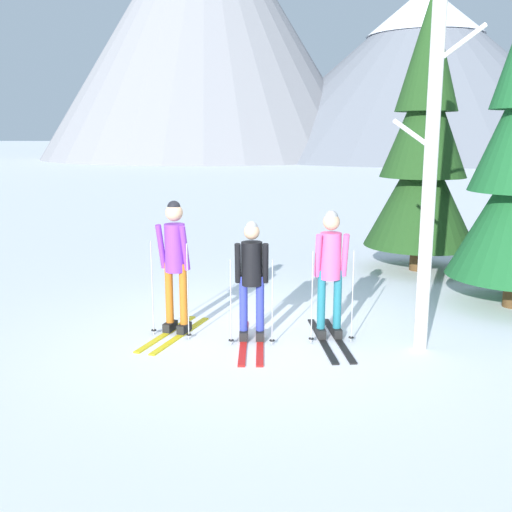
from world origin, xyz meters
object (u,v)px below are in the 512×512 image
at_px(skier_in_black, 252,275).
at_px(skier_in_pink, 330,267).
at_px(pine_tree_mid, 424,149).
at_px(skier_in_purple, 175,260).
at_px(birch_tree_tall, 431,151).

height_order(skier_in_black, skier_in_pink, skier_in_pink).
bearing_deg(pine_tree_mid, skier_in_purple, -130.26).
distance_m(skier_in_purple, pine_tree_mid, 6.04).
height_order(skier_in_pink, pine_tree_mid, pine_tree_mid).
distance_m(pine_tree_mid, birch_tree_tall, 4.67).
bearing_deg(skier_in_purple, skier_in_black, -7.09).
height_order(skier_in_purple, pine_tree_mid, pine_tree_mid).
xyz_separation_m(skier_in_pink, pine_tree_mid, (1.70, 4.39, 1.45)).
bearing_deg(skier_in_purple, pine_tree_mid, 49.74).
relative_size(skier_in_purple, skier_in_pink, 1.04).
height_order(skier_in_black, birch_tree_tall, birch_tree_tall).
bearing_deg(skier_in_pink, skier_in_purple, -177.21).
relative_size(skier_in_purple, skier_in_black, 1.06).
bearing_deg(skier_in_black, birch_tree_tall, -0.43).
xyz_separation_m(skier_in_black, skier_in_pink, (1.02, 0.24, 0.09)).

